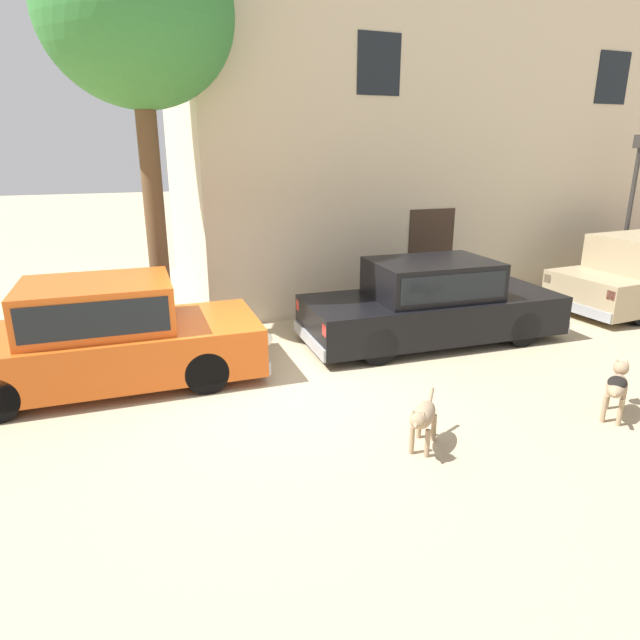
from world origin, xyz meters
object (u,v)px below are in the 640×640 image
Objects in this scene: parked_sedan_second at (432,302)px; stray_dog_tan at (617,384)px; parked_sedan_nearest at (103,335)px; acacia_tree_left at (137,16)px; stray_dog_spotted at (423,417)px; street_lamp at (632,195)px.

parked_sedan_second reaches higher than stray_dog_tan.
parked_sedan_nearest is 0.68× the size of acacia_tree_left.
stray_dog_spotted is at bearing -64.26° from acacia_tree_left.
acacia_tree_left is (0.98, 1.64, 4.50)m from parked_sedan_nearest.
street_lamp is 0.54× the size of acacia_tree_left.
acacia_tree_left reaches higher than parked_sedan_nearest.
parked_sedan_second is at bearing -20.62° from acacia_tree_left.
parked_sedan_second is 5.27× the size of stray_dog_tan.
street_lamp reaches higher than stray_dog_tan.
acacia_tree_left reaches higher than street_lamp.
parked_sedan_nearest is at bearing -174.37° from street_lamp.
parked_sedan_second is 6.32× the size of stray_dog_spotted.
parked_sedan_nearest is at bearing 113.95° from stray_dog_tan.
acacia_tree_left reaches higher than stray_dog_tan.
parked_sedan_second is 3.87m from stray_dog_spotted.
parked_sedan_nearest is 0.96× the size of parked_sedan_second.
parked_sedan_nearest is 4.70m from stray_dog_spotted.
parked_sedan_second is at bearing 1.09° from parked_sedan_nearest.
stray_dog_tan is at bearing -27.71° from parked_sedan_nearest.
parked_sedan_nearest reaches higher than parked_sedan_second.
stray_dog_tan is at bearing -138.64° from street_lamp.
street_lamp reaches higher than parked_sedan_second.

